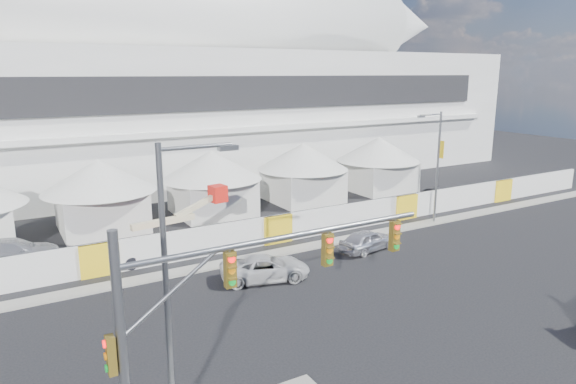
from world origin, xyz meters
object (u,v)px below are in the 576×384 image
pickup_curb (265,268)px  streetlight_median (173,271)px  traffic_mast (199,340)px  lot_car_b (438,194)px  lot_car_c (13,252)px  boom_lift (157,241)px  sedan_silver (367,240)px  streetlight_curb (436,160)px

pickup_curb → streetlight_median: streetlight_median is taller
traffic_mast → lot_car_b: bearing=33.7°
pickup_curb → lot_car_b: (22.54, 8.35, -0.04)m
pickup_curb → lot_car_c: 16.11m
traffic_mast → streetlight_median: 2.76m
lot_car_b → traffic_mast: size_ratio=0.39×
traffic_mast → lot_car_c: bearing=99.9°
lot_car_b → boom_lift: size_ratio=0.48×
streetlight_median → pickup_curb: bearing=49.5°
lot_car_c → streetlight_median: bearing=-160.4°
traffic_mast → pickup_curb: bearing=55.3°
sedan_silver → streetlight_median: 20.42m
sedan_silver → lot_car_c: lot_car_c is taller
pickup_curb → boom_lift: bearing=49.2°
lot_car_b → streetlight_median: (-30.93, -18.19, 4.97)m
boom_lift → traffic_mast: bearing=-111.1°
streetlight_curb → lot_car_b: bearing=40.8°
lot_car_b → streetlight_median: streetlight_median is taller
lot_car_c → traffic_mast: (3.93, -22.54, 3.70)m
lot_car_b → lot_car_c: 35.06m
sedan_silver → streetlight_median: (-16.64, -10.77, 4.92)m
sedan_silver → boom_lift: size_ratio=0.52×
boom_lift → lot_car_b: bearing=-5.2°
pickup_curb → boom_lift: size_ratio=0.62×
lot_car_b → pickup_curb: bearing=119.4°
pickup_curb → boom_lift: 8.01m
boom_lift → lot_car_c: bearing=147.9°
streetlight_curb → boom_lift: bearing=171.3°
sedan_silver → streetlight_curb: streetlight_curb is taller
lot_car_c → streetlight_median: (4.08, -20.03, 4.85)m
lot_car_c → streetlight_median: streetlight_median is taller
traffic_mast → streetlight_curb: size_ratio=1.16×
lot_car_c → traffic_mast: 23.18m
lot_car_c → streetlight_curb: streetlight_curb is taller
streetlight_curb → boom_lift: streetlight_curb is taller
pickup_curb → streetlight_median: 13.84m
pickup_curb → streetlight_curb: 17.79m
sedan_silver → streetlight_curb: 10.01m
lot_car_b → streetlight_curb: size_ratio=0.45×
sedan_silver → traffic_mast: (-16.79, -13.29, 3.77)m
sedan_silver → pickup_curb: 8.30m
boom_lift → streetlight_median: bearing=-112.4°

